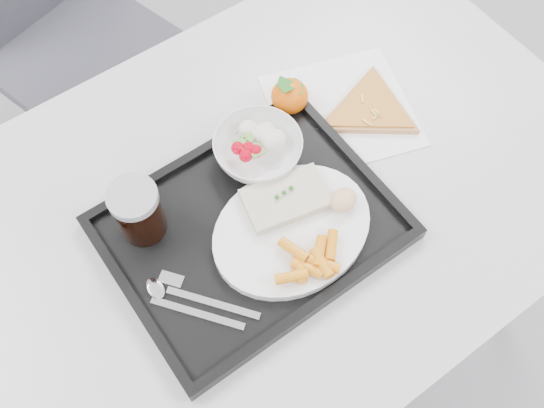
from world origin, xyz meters
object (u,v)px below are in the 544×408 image
at_px(table, 269,211).
at_px(cola_glass, 138,211).
at_px(tray, 251,229).
at_px(salad_bowl, 258,149).
at_px(dinner_plate, 292,230).
at_px(tangerine, 290,96).
at_px(pizza_slice, 370,109).
at_px(chair, 60,12).

bearing_deg(table, cola_glass, 163.85).
relative_size(tray, salad_bowl, 2.96).
relative_size(tray, dinner_plate, 1.67).
distance_m(dinner_plate, tangerine, 0.26).
height_order(tray, dinner_plate, dinner_plate).
bearing_deg(pizza_slice, dinner_plate, -155.86).
bearing_deg(pizza_slice, cola_glass, 176.40).
bearing_deg(tangerine, cola_glass, -169.24).
xyz_separation_m(table, tangerine, (0.14, 0.12, 0.10)).
xyz_separation_m(salad_bowl, cola_glass, (-0.23, -0.00, 0.03)).
xyz_separation_m(table, cola_glass, (-0.21, 0.06, 0.14)).
bearing_deg(chair, tangerine, -74.76).
xyz_separation_m(tray, pizza_slice, (0.31, 0.07, 0.00)).
height_order(dinner_plate, salad_bowl, salad_bowl).
bearing_deg(cola_glass, chair, 78.96).
relative_size(tangerine, pizza_slice, 0.32).
distance_m(table, tangerine, 0.21).
bearing_deg(cola_glass, tangerine, 10.76).
relative_size(dinner_plate, pizza_slice, 1.05).
bearing_deg(dinner_plate, cola_glass, 142.07).
distance_m(cola_glass, tangerine, 0.35).
bearing_deg(salad_bowl, cola_glass, -179.10).
bearing_deg(pizza_slice, tray, -167.02).
distance_m(chair, cola_glass, 0.83).
height_order(table, dinner_plate, dinner_plate).
height_order(salad_bowl, tangerine, tangerine).
relative_size(tray, tangerine, 5.47).
distance_m(salad_bowl, pizza_slice, 0.23).
bearing_deg(dinner_plate, tray, 136.28).
bearing_deg(tangerine, chair, 105.24).
bearing_deg(salad_bowl, tangerine, 28.53).
height_order(tray, tangerine, tangerine).
bearing_deg(pizza_slice, table, -172.86).
relative_size(table, tray, 2.67).
height_order(tray, salad_bowl, salad_bowl).
relative_size(table, tangerine, 14.60).
relative_size(tray, pizza_slice, 1.76).
bearing_deg(pizza_slice, tangerine, 140.42).
distance_m(tangerine, pizza_slice, 0.15).
xyz_separation_m(table, pizza_slice, (0.25, 0.03, 0.08)).
distance_m(chair, pizza_slice, 0.88).
height_order(dinner_plate, tangerine, tangerine).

